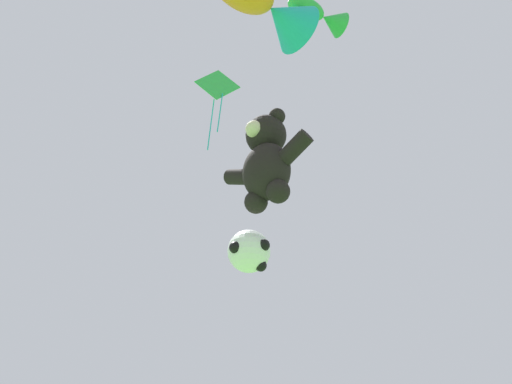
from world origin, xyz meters
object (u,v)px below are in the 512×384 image
(fish_kite_tangerine, at_px, (264,3))
(diamond_kite, at_px, (217,89))
(soccer_ball_kite, at_px, (249,251))
(fish_kite_emerald, at_px, (319,15))
(teddy_bear_kite, at_px, (266,160))

(fish_kite_tangerine, height_order, diamond_kite, diamond_kite)
(soccer_ball_kite, height_order, fish_kite_tangerine, fish_kite_tangerine)
(fish_kite_tangerine, xyz_separation_m, diamond_kite, (-3.55, 2.03, 1.44))
(fish_kite_emerald, bearing_deg, teddy_bear_kite, -160.74)
(fish_kite_emerald, bearing_deg, soccer_ball_kite, -170.19)
(soccer_ball_kite, distance_m, diamond_kite, 6.50)
(fish_kite_emerald, distance_m, fish_kite_tangerine, 1.71)
(teddy_bear_kite, height_order, diamond_kite, diamond_kite)
(teddy_bear_kite, bearing_deg, fish_kite_tangerine, -49.18)
(teddy_bear_kite, bearing_deg, fish_kite_emerald, 19.26)
(teddy_bear_kite, bearing_deg, diamond_kite, 159.72)
(soccer_ball_kite, bearing_deg, teddy_bear_kite, -13.23)
(fish_kite_emerald, relative_size, diamond_kite, 0.51)
(fish_kite_emerald, xyz_separation_m, diamond_kite, (-3.91, 0.54, 0.69))
(soccer_ball_kite, xyz_separation_m, diamond_kite, (-2.10, 0.85, 6.10))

